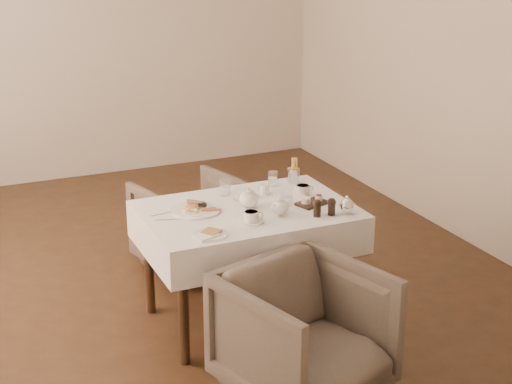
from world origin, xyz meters
The scene contains 20 objects.
table centered at (0.15, -0.85, 0.64)m, with size 1.28×0.88×0.75m.
armchair_near centered at (0.11, -1.72, 0.35)m, with size 0.75×0.78×0.71m, color #4E4439.
armchair_far centered at (0.12, 0.05, 0.33)m, with size 0.70×0.72×0.66m, color #4E4439.
breakfast_plate centered at (-0.15, -0.76, 0.77)m, with size 0.30×0.30×0.04m.
side_plate centered at (-0.21, -1.16, 0.76)m, with size 0.20×0.19×0.02m.
teapot_centre centered at (0.17, -0.84, 0.82)m, with size 0.17×0.13×0.13m, color white, non-canonical shape.
teapot_front centered at (0.29, -1.02, 0.81)m, with size 0.15×0.11×0.12m, color white, non-canonical shape.
creamer centered at (0.36, -0.66, 0.79)m, with size 0.06×0.06×0.07m, color white.
teacup_near centered at (0.09, -1.07, 0.79)m, with size 0.14×0.14×0.07m.
teacup_far centered at (0.57, -0.78, 0.79)m, with size 0.14×0.14×0.07m.
glass_left centered at (0.12, -0.57, 0.81)m, with size 0.07×0.07×0.10m, color silver.
glass_mid centered at (0.41, -0.90, 0.80)m, with size 0.07×0.07×0.09m, color silver.
glass_right centered at (0.49, -0.51, 0.80)m, with size 0.07×0.07×0.09m, color silver.
condiment_board centered at (0.55, -0.95, 0.77)m, with size 0.22×0.18×0.05m.
pepper_mill_left centered at (0.48, -1.14, 0.81)m, with size 0.05×0.05×0.11m, color black, non-canonical shape.
pepper_mill_right centered at (0.57, -1.15, 0.81)m, with size 0.05×0.05×0.11m, color black, non-canonical shape.
silver_pot centered at (0.67, -1.17, 0.81)m, with size 0.11×0.09×0.11m, color white, non-canonical shape.
fries_cup centered at (0.64, -0.52, 0.83)m, with size 0.08×0.08×0.17m.
cutlery_fork centered at (-0.33, -0.73, 0.76)m, with size 0.01×0.18×0.00m, color silver.
cutlery_knife centered at (-0.32, -0.84, 0.76)m, with size 0.02×0.20×0.00m, color silver.
Camera 1 is at (-1.61, -4.96, 2.45)m, focal length 55.00 mm.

